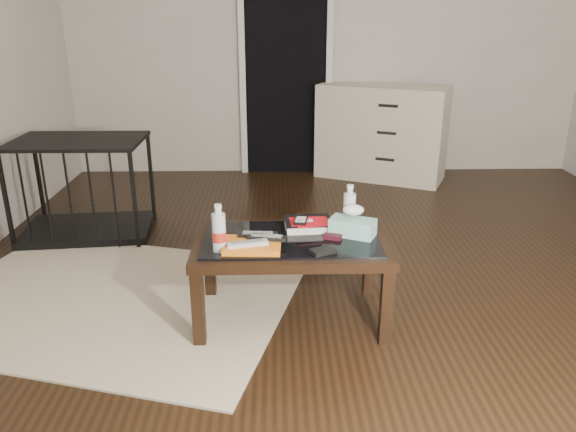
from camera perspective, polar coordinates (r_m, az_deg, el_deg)
name	(u,v)px	position (r m, az deg, el deg)	size (l,w,h in m)	color
ground	(358,278)	(3.53, 7.15, -6.28)	(5.00, 5.00, 0.00)	black
doorway	(286,69)	(5.62, -0.23, 14.68)	(0.90, 0.08, 2.07)	black
coffee_table	(291,249)	(2.92, 0.32, -3.41)	(1.00, 0.60, 0.46)	black
rug	(111,299)	(3.41, -17.54, -8.06)	(2.00, 1.50, 0.01)	#BFAE94
dresser	(381,132)	(5.57, 9.48, 8.38)	(1.30, 0.96, 0.90)	beige
pet_crate	(86,204)	(4.36, -19.87, 1.13)	(0.95, 0.68, 0.71)	black
magazines	(252,245)	(2.77, -3.65, -2.98)	(0.28, 0.21, 0.03)	orange
remote_silver	(248,243)	(2.73, -4.13, -2.79)	(0.20, 0.05, 0.02)	#B9BABE
remote_black_front	(267,237)	(2.80, -2.14, -2.16)	(0.20, 0.05, 0.02)	black
remote_black_back	(258,234)	(2.83, -3.09, -1.87)	(0.20, 0.05, 0.02)	black
textbook	(308,224)	(3.02, 2.05, -0.84)	(0.25, 0.20, 0.05)	black
dvd_mailers	(308,221)	(2.99, 2.05, -0.52)	(0.19, 0.14, 0.01)	red
ipod	(301,220)	(2.96, 1.31, -0.46)	(0.06, 0.10, 0.02)	black
flip_phone	(333,237)	(2.89, 4.58, -2.12)	(0.09, 0.05, 0.02)	black
wallet	(323,251)	(2.72, 3.58, -3.56)	(0.12, 0.07, 0.02)	black
water_bottle_left	(219,228)	(2.72, -7.04, -1.20)	(0.07, 0.07, 0.24)	silver
water_bottle_right	(349,206)	(3.01, 6.26, 0.99)	(0.07, 0.07, 0.24)	silver
tissue_box	(353,227)	(2.93, 6.58, -1.13)	(0.23, 0.12, 0.09)	teal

